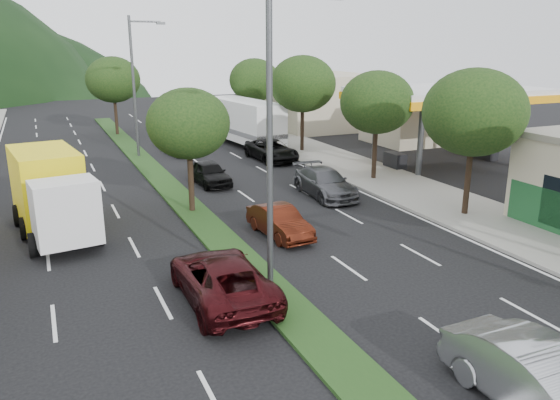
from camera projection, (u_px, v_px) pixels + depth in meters
name	position (u px, v px, depth m)	size (l,w,h in m)	color
sidewalk_right	(340.00, 163.00, 38.26)	(5.00, 90.00, 0.15)	gray
median	(152.00, 170.00, 36.02)	(1.60, 56.00, 0.12)	#1B3B15
gas_canopy	(448.00, 97.00, 36.90)	(12.20, 8.20, 5.25)	silver
bldg_right_far	(308.00, 98.00, 56.98)	(10.00, 16.00, 5.20)	#C0B598
tree_r_b	(474.00, 113.00, 25.28)	(4.80, 4.80, 6.94)	black
tree_r_c	(377.00, 102.00, 32.38)	(4.40, 4.40, 6.48)	black
tree_r_d	(303.00, 84.00, 41.05)	(5.00, 5.00, 7.17)	black
tree_r_e	(254.00, 80.00, 49.91)	(4.60, 4.60, 6.71)	black
tree_med_near	(188.00, 124.00, 26.03)	(4.00, 4.00, 6.02)	black
tree_med_far	(113.00, 80.00, 48.71)	(4.80, 4.80, 6.94)	black
streetlight_near	(276.00, 128.00, 17.01)	(2.60, 0.25, 10.00)	#47494C
streetlight_mid	(136.00, 80.00, 38.97)	(2.60, 0.25, 10.00)	#47494C
sedan_silver	(542.00, 382.00, 12.23)	(1.72, 4.94, 1.63)	#96999D
suv_maroon	(222.00, 278.00, 17.75)	(2.55, 5.53, 1.54)	#340B0E
car_queue_a	(210.00, 173.00, 32.43)	(1.66, 4.11, 1.40)	black
car_queue_b	(325.00, 183.00, 30.01)	(2.11, 5.18, 1.50)	#47474B
car_queue_c	(280.00, 222.00, 23.71)	(1.40, 4.00, 1.32)	#44160B
car_queue_d	(272.00, 150.00, 39.22)	(2.41, 5.23, 1.45)	black
car_queue_e	(180.00, 144.00, 41.48)	(1.81, 4.51, 1.54)	#535358
box_truck	(51.00, 195.00, 23.95)	(3.61, 7.55, 3.59)	silver
motorhome	(244.00, 121.00, 44.93)	(3.89, 9.81, 3.67)	white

